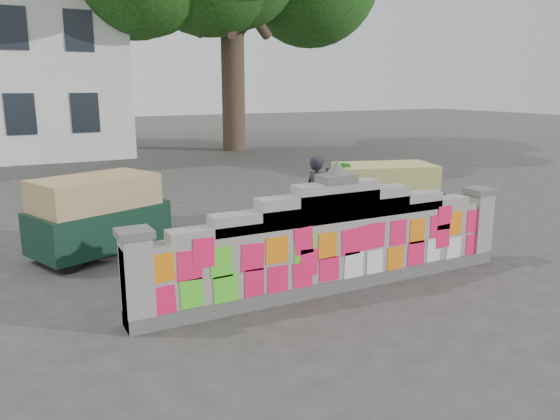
{
  "coord_description": "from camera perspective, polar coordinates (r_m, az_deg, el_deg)",
  "views": [
    {
      "loc": [
        -4.47,
        -6.69,
        3.09
      ],
      "look_at": [
        -0.42,
        1.0,
        1.1
      ],
      "focal_mm": 35.0,
      "sensor_mm": 36.0,
      "label": 1
    }
  ],
  "objects": [
    {
      "name": "rickshaw_left",
      "position": [
        10.59,
        -18.29,
        -0.44
      ],
      "size": [
        2.74,
        1.98,
        1.48
      ],
      "rotation": [
        0.0,
        0.0,
        0.37
      ],
      "color": "black",
      "rests_on": "ground"
    },
    {
      "name": "cyclist_rider",
      "position": [
        10.46,
        3.92,
        0.12
      ],
      "size": [
        0.45,
        0.62,
        1.56
      ],
      "primitive_type": "imported",
      "rotation": [
        0.0,
        0.0,
        1.71
      ],
      "color": "#23222A",
      "rests_on": "ground"
    },
    {
      "name": "ground",
      "position": [
        8.62,
        5.66,
        -8.17
      ],
      "size": [
        100.0,
        100.0,
        0.0
      ],
      "primitive_type": "plane",
      "color": "#383533",
      "rests_on": "ground"
    },
    {
      "name": "pedestrian",
      "position": [
        11.48,
        6.78,
        1.1
      ],
      "size": [
        0.84,
        0.92,
        1.52
      ],
      "primitive_type": "imported",
      "rotation": [
        0.0,
        0.0,
        -1.11
      ],
      "color": "#2B8E26",
      "rests_on": "ground"
    },
    {
      "name": "cyclist_bike",
      "position": [
        10.54,
        3.89,
        -1.58
      ],
      "size": [
        1.82,
        0.85,
        0.92
      ],
      "primitive_type": "imported",
      "rotation": [
        0.0,
        0.0,
        1.71
      ],
      "color": "black",
      "rests_on": "ground"
    },
    {
      "name": "rickshaw_right",
      "position": [
        11.97,
        10.46,
        1.41
      ],
      "size": [
        2.7,
        1.83,
        1.45
      ],
      "rotation": [
        0.0,
        0.0,
        2.84
      ],
      "color": "black",
      "rests_on": "ground"
    },
    {
      "name": "parapet_wall",
      "position": [
        8.38,
        5.8,
        -3.39
      ],
      "size": [
        6.48,
        0.44,
        2.01
      ],
      "color": "#4C4C49",
      "rests_on": "ground"
    }
  ]
}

